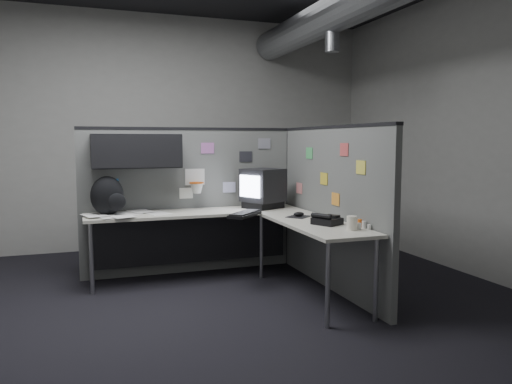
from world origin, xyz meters
name	(u,v)px	position (x,y,z in m)	size (l,w,h in m)	color
room	(290,72)	(0.56, 0.00, 2.10)	(5.62, 5.62, 3.22)	black
partition_back	(177,185)	(-0.25, 1.23, 1.00)	(2.44, 0.42, 1.63)	#5D5F5D
partition_right	(331,207)	(1.10, 0.22, 0.82)	(0.07, 2.23, 1.63)	#5D5F5D
desk	(226,225)	(0.15, 0.70, 0.61)	(2.31, 2.11, 0.73)	beige
monitor	(263,188)	(0.67, 1.01, 0.96)	(0.51, 0.51, 0.44)	black
keyboard	(245,214)	(0.29, 0.50, 0.75)	(0.44, 0.46, 0.04)	black
mouse	(299,215)	(0.78, 0.27, 0.75)	(0.29, 0.29, 0.05)	black
phone	(327,220)	(0.83, -0.23, 0.77)	(0.28, 0.29, 0.11)	black
bottles	(362,225)	(1.02, -0.52, 0.76)	(0.12, 0.16, 0.07)	silver
cup	(352,223)	(0.90, -0.56, 0.79)	(0.09, 0.09, 0.12)	white
papers	(126,214)	(-0.83, 0.96, 0.74)	(0.91, 0.65, 0.02)	white
backpack	(108,196)	(-1.00, 0.99, 0.92)	(0.39, 0.35, 0.40)	black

